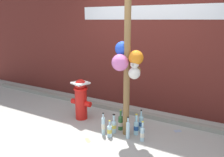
{
  "coord_description": "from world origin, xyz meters",
  "views": [
    {
      "loc": [
        1.66,
        -2.74,
        1.81
      ],
      "look_at": [
        -0.06,
        0.3,
        0.9
      ],
      "focal_mm": 36.33,
      "sensor_mm": 36.0,
      "label": 1
    }
  ],
  "objects_px": {
    "bottle_2": "(114,126)",
    "bottle_6": "(136,127)",
    "bottle_0": "(141,123)",
    "memorial_post": "(127,49)",
    "bottle_5": "(110,130)",
    "bottle_3": "(103,125)",
    "bottle_1": "(128,129)",
    "bottle_7": "(142,133)",
    "fire_hydrant": "(81,98)",
    "bottle_4": "(121,122)"
  },
  "relations": [
    {
      "from": "memorial_post",
      "to": "bottle_6",
      "type": "xyz_separation_m",
      "value": [
        0.15,
        0.07,
        -1.26
      ]
    },
    {
      "from": "bottle_2",
      "to": "bottle_5",
      "type": "xyz_separation_m",
      "value": [
        0.01,
        -0.15,
        -0.01
      ]
    },
    {
      "from": "bottle_3",
      "to": "bottle_4",
      "type": "xyz_separation_m",
      "value": [
        0.16,
        0.29,
        -0.03
      ]
    },
    {
      "from": "memorial_post",
      "to": "bottle_0",
      "type": "relative_size",
      "value": 6.79
    },
    {
      "from": "memorial_post",
      "to": "bottle_3",
      "type": "xyz_separation_m",
      "value": [
        -0.31,
        -0.19,
        -1.23
      ]
    },
    {
      "from": "fire_hydrant",
      "to": "bottle_4",
      "type": "height_order",
      "value": "fire_hydrant"
    },
    {
      "from": "fire_hydrant",
      "to": "bottle_3",
      "type": "xyz_separation_m",
      "value": [
        0.69,
        -0.33,
        -0.24
      ]
    },
    {
      "from": "bottle_5",
      "to": "bottle_6",
      "type": "xyz_separation_m",
      "value": [
        0.34,
        0.28,
        0.02
      ]
    },
    {
      "from": "bottle_0",
      "to": "bottle_1",
      "type": "bearing_deg",
      "value": -104.5
    },
    {
      "from": "fire_hydrant",
      "to": "bottle_0",
      "type": "distance_m",
      "value": 1.2
    },
    {
      "from": "bottle_3",
      "to": "bottle_5",
      "type": "height_order",
      "value": "bottle_3"
    },
    {
      "from": "bottle_1",
      "to": "bottle_3",
      "type": "bearing_deg",
      "value": -166.68
    },
    {
      "from": "bottle_2",
      "to": "bottle_5",
      "type": "bearing_deg",
      "value": -87.25
    },
    {
      "from": "memorial_post",
      "to": "bottle_5",
      "type": "height_order",
      "value": "memorial_post"
    },
    {
      "from": "bottle_1",
      "to": "bottle_4",
      "type": "relative_size",
      "value": 1.0
    },
    {
      "from": "bottle_4",
      "to": "bottle_5",
      "type": "xyz_separation_m",
      "value": [
        -0.04,
        -0.3,
        -0.03
      ]
    },
    {
      "from": "bottle_1",
      "to": "bottle_2",
      "type": "height_order",
      "value": "bottle_1"
    },
    {
      "from": "bottle_1",
      "to": "bottle_5",
      "type": "distance_m",
      "value": 0.29
    },
    {
      "from": "bottle_2",
      "to": "bottle_6",
      "type": "xyz_separation_m",
      "value": [
        0.34,
        0.12,
        0.01
      ]
    },
    {
      "from": "bottle_5",
      "to": "bottle_0",
      "type": "bearing_deg",
      "value": 50.42
    },
    {
      "from": "memorial_post",
      "to": "bottle_2",
      "type": "bearing_deg",
      "value": -165.03
    },
    {
      "from": "bottle_1",
      "to": "bottle_7",
      "type": "bearing_deg",
      "value": 8.4
    },
    {
      "from": "bottle_4",
      "to": "bottle_6",
      "type": "relative_size",
      "value": 1.01
    },
    {
      "from": "bottle_3",
      "to": "bottle_7",
      "type": "distance_m",
      "value": 0.64
    },
    {
      "from": "bottle_2",
      "to": "bottle_3",
      "type": "distance_m",
      "value": 0.19
    },
    {
      "from": "bottle_1",
      "to": "bottle_0",
      "type": "bearing_deg",
      "value": 75.5
    },
    {
      "from": "bottle_0",
      "to": "memorial_post",
      "type": "bearing_deg",
      "value": -126.26
    },
    {
      "from": "bottle_3",
      "to": "bottle_4",
      "type": "bearing_deg",
      "value": 60.45
    },
    {
      "from": "bottle_1",
      "to": "bottle_3",
      "type": "xyz_separation_m",
      "value": [
        -0.39,
        -0.09,
        0.01
      ]
    },
    {
      "from": "bottle_6",
      "to": "bottle_1",
      "type": "bearing_deg",
      "value": -110.82
    },
    {
      "from": "fire_hydrant",
      "to": "bottle_6",
      "type": "height_order",
      "value": "fire_hydrant"
    },
    {
      "from": "bottle_5",
      "to": "bottle_3",
      "type": "bearing_deg",
      "value": 175.3
    },
    {
      "from": "bottle_2",
      "to": "bottle_5",
      "type": "relative_size",
      "value": 1.16
    },
    {
      "from": "bottle_0",
      "to": "bottle_3",
      "type": "distance_m",
      "value": 0.64
    },
    {
      "from": "bottle_4",
      "to": "bottle_6",
      "type": "xyz_separation_m",
      "value": [
        0.3,
        -0.02,
        -0.0
      ]
    },
    {
      "from": "bottle_2",
      "to": "bottle_4",
      "type": "height_order",
      "value": "bottle_4"
    },
    {
      "from": "fire_hydrant",
      "to": "bottle_5",
      "type": "xyz_separation_m",
      "value": [
        0.81,
        -0.34,
        -0.29
      ]
    },
    {
      "from": "fire_hydrant",
      "to": "bottle_4",
      "type": "xyz_separation_m",
      "value": [
        0.85,
        -0.04,
        -0.26
      ]
    },
    {
      "from": "fire_hydrant",
      "to": "bottle_5",
      "type": "distance_m",
      "value": 0.93
    },
    {
      "from": "bottle_4",
      "to": "memorial_post",
      "type": "bearing_deg",
      "value": -32.19
    },
    {
      "from": "fire_hydrant",
      "to": "bottle_0",
      "type": "relative_size",
      "value": 2.04
    },
    {
      "from": "bottle_2",
      "to": "bottle_7",
      "type": "height_order",
      "value": "same"
    },
    {
      "from": "bottle_2",
      "to": "bottle_4",
      "type": "relative_size",
      "value": 0.9
    },
    {
      "from": "fire_hydrant",
      "to": "bottle_4",
      "type": "relative_size",
      "value": 2.12
    },
    {
      "from": "bottle_2",
      "to": "bottle_6",
      "type": "height_order",
      "value": "bottle_6"
    },
    {
      "from": "bottle_2",
      "to": "bottle_4",
      "type": "bearing_deg",
      "value": 72.0
    },
    {
      "from": "bottle_5",
      "to": "bottle_7",
      "type": "relative_size",
      "value": 0.86
    },
    {
      "from": "bottle_3",
      "to": "bottle_4",
      "type": "height_order",
      "value": "bottle_3"
    },
    {
      "from": "bottle_2",
      "to": "bottle_4",
      "type": "distance_m",
      "value": 0.16
    },
    {
      "from": "bottle_1",
      "to": "bottle_2",
      "type": "relative_size",
      "value": 1.1
    }
  ]
}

